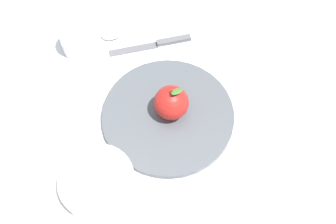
{
  "coord_description": "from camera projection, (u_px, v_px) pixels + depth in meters",
  "views": [
    {
      "loc": [
        0.09,
        -0.39,
        0.66
      ],
      "look_at": [
        0.02,
        -0.03,
        0.02
      ],
      "focal_mm": 39.74,
      "sensor_mm": 36.0,
      "label": 1
    }
  ],
  "objects": [
    {
      "name": "cup",
      "position": [
        77.0,
        39.0,
        0.81
      ],
      "size": [
        0.07,
        0.07,
        0.06
      ],
      "color": "white",
      "rests_on": "ground_plane"
    },
    {
      "name": "spoon",
      "position": [
        119.0,
        33.0,
        0.86
      ],
      "size": [
        0.16,
        0.09,
        0.01
      ],
      "color": "silver",
      "rests_on": "ground_plane"
    },
    {
      "name": "ground_plane",
      "position": [
        160.0,
        102.0,
        0.77
      ],
      "size": [
        2.4,
        2.4,
        0.0
      ],
      "primitive_type": "plane",
      "color": "silver"
    },
    {
      "name": "apple",
      "position": [
        171.0,
        103.0,
        0.72
      ],
      "size": [
        0.07,
        0.07,
        0.08
      ],
      "color": "#B21E19",
      "rests_on": "dinner_plate"
    },
    {
      "name": "side_bowl",
      "position": [
        97.0,
        182.0,
        0.66
      ],
      "size": [
        0.14,
        0.14,
        0.04
      ],
      "color": "silver",
      "rests_on": "ground_plane"
    },
    {
      "name": "knife",
      "position": [
        158.0,
        44.0,
        0.85
      ],
      "size": [
        0.18,
        0.09,
        0.01
      ],
      "color": "#59595E",
      "rests_on": "ground_plane"
    },
    {
      "name": "dinner_plate",
      "position": [
        168.0,
        115.0,
        0.75
      ],
      "size": [
        0.27,
        0.27,
        0.02
      ],
      "color": "#4C5156",
      "rests_on": "ground_plane"
    }
  ]
}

